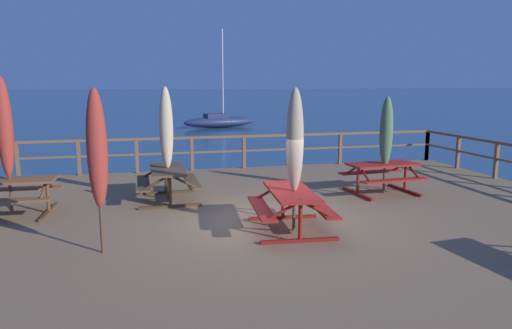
% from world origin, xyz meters
% --- Properties ---
extents(ground_plane, '(600.00, 600.00, 0.00)m').
position_xyz_m(ground_plane, '(0.00, 0.00, 0.00)').
color(ground_plane, navy).
extents(wooden_deck, '(15.52, 12.20, 0.76)m').
position_xyz_m(wooden_deck, '(0.00, 0.00, 0.38)').
color(wooden_deck, '#846647').
rests_on(wooden_deck, ground).
extents(railing_waterside_far, '(15.32, 0.10, 1.09)m').
position_xyz_m(railing_waterside_far, '(0.00, 5.95, 1.51)').
color(railing_waterside_far, brown).
rests_on(railing_waterside_far, wooden_deck).
extents(picnic_table_back_right, '(1.84, 1.50, 0.78)m').
position_xyz_m(picnic_table_back_right, '(-5.08, 1.72, 1.32)').
color(picnic_table_back_right, brown).
rests_on(picnic_table_back_right, wooden_deck).
extents(picnic_table_front_left, '(1.82, 1.51, 0.78)m').
position_xyz_m(picnic_table_front_left, '(3.46, 1.65, 1.32)').
color(picnic_table_front_left, maroon).
rests_on(picnic_table_front_left, wooden_deck).
extents(picnic_table_mid_right, '(1.41, 1.80, 0.78)m').
position_xyz_m(picnic_table_mid_right, '(-1.83, 2.20, 1.32)').
color(picnic_table_mid_right, brown).
rests_on(picnic_table_mid_right, wooden_deck).
extents(picnic_table_mid_centre, '(1.56, 1.93, 0.78)m').
position_xyz_m(picnic_table_mid_centre, '(0.28, -0.67, 1.32)').
color(picnic_table_mid_centre, maroon).
rests_on(picnic_table_mid_centre, wooden_deck).
extents(patio_umbrella_tall_front, '(0.32, 0.32, 2.88)m').
position_xyz_m(patio_umbrella_tall_front, '(-5.10, 1.70, 2.59)').
color(patio_umbrella_tall_front, '#4C3828').
rests_on(patio_umbrella_tall_front, wooden_deck).
extents(patio_umbrella_tall_back_left, '(0.32, 0.32, 2.44)m').
position_xyz_m(patio_umbrella_tall_back_left, '(3.49, 1.60, 2.31)').
color(patio_umbrella_tall_back_left, '#4C3828').
rests_on(patio_umbrella_tall_back_left, wooden_deck).
extents(patio_umbrella_tall_mid_left, '(0.32, 0.32, 2.67)m').
position_xyz_m(patio_umbrella_tall_mid_left, '(-1.82, 2.28, 2.46)').
color(patio_umbrella_tall_mid_left, '#4C3828').
rests_on(patio_umbrella_tall_mid_left, wooden_deck).
extents(patio_umbrella_short_front, '(0.32, 0.32, 2.67)m').
position_xyz_m(patio_umbrella_short_front, '(0.33, -0.72, 2.46)').
color(patio_umbrella_short_front, '#4C3828').
rests_on(patio_umbrella_short_front, wooden_deck).
extents(patio_umbrella_short_mid, '(0.32, 0.32, 2.68)m').
position_xyz_m(patio_umbrella_short_mid, '(-3.09, -1.09, 2.47)').
color(patio_umbrella_short_mid, '#4C3828').
rests_on(patio_umbrella_short_mid, wooden_deck).
extents(sailboat_distant, '(6.21, 2.80, 7.72)m').
position_xyz_m(sailboat_distant, '(3.83, 28.51, 0.51)').
color(sailboat_distant, navy).
rests_on(sailboat_distant, ground).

